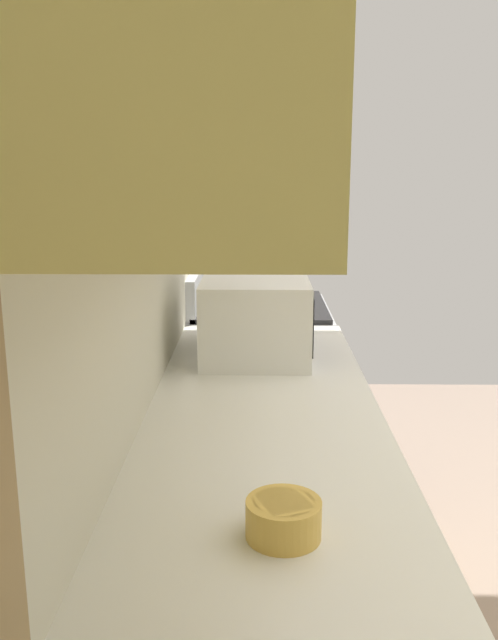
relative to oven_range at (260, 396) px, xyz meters
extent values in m
cube|color=beige|center=(-1.42, 0.37, 0.93)|extent=(3.84, 0.12, 2.80)
cube|color=white|center=(-1.81, 0.00, 0.42)|extent=(2.94, 0.65, 0.02)
cube|color=#332819|center=(-1.33, -0.31, -0.03)|extent=(0.01, 0.01, 0.81)
cube|color=#332819|center=(-0.84, -0.31, -0.03)|extent=(0.01, 0.01, 0.81)
cube|color=#DDCA71|center=(-1.81, 0.14, 1.30)|extent=(1.63, 0.36, 0.56)
cube|color=#B7BABF|center=(0.00, 0.00, -0.02)|extent=(0.69, 0.63, 0.90)
cube|color=black|center=(0.00, -0.32, -0.06)|extent=(0.54, 0.01, 0.49)
cube|color=black|center=(0.00, 0.00, 0.44)|extent=(0.66, 0.60, 0.02)
cube|color=#B7BABF|center=(0.00, 0.29, 0.52)|extent=(0.66, 0.04, 0.18)
cylinder|color=#38383D|center=(-0.15, -0.11, 0.46)|extent=(0.11, 0.11, 0.01)
cylinder|color=#38383D|center=(0.15, -0.11, 0.46)|extent=(0.11, 0.11, 0.01)
cylinder|color=#38383D|center=(-0.15, 0.11, 0.46)|extent=(0.11, 0.11, 0.01)
cylinder|color=#38383D|center=(0.15, 0.11, 0.46)|extent=(0.11, 0.11, 0.01)
cube|color=white|center=(-0.77, 0.02, 0.57)|extent=(0.48, 0.36, 0.28)
cube|color=black|center=(-0.81, -0.16, 0.57)|extent=(0.30, 0.01, 0.19)
cube|color=#2D2D33|center=(-0.58, -0.16, 0.57)|extent=(0.09, 0.01, 0.19)
cylinder|color=gold|center=(-1.95, -0.03, 0.47)|extent=(0.14, 0.14, 0.07)
cylinder|color=gold|center=(-1.95, -0.03, 0.49)|extent=(0.11, 0.11, 0.03)
camera|label=1|loc=(-3.04, 0.01, 1.09)|focal=37.46mm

